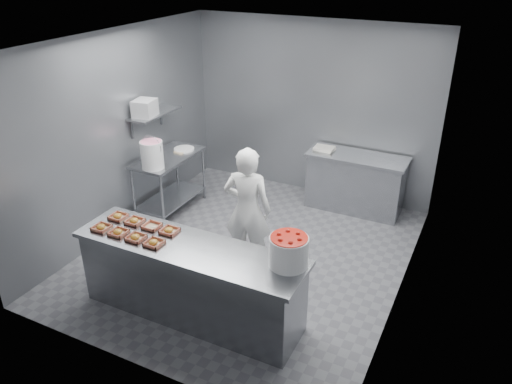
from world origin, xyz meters
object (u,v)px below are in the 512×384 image
tray_1 (118,232)px  tray_3 (154,243)px  tray_7 (169,231)px  strawberry_tub (289,250)px  tray_4 (118,216)px  tray_6 (152,226)px  glaze_bucket (152,154)px  tray_2 (136,237)px  service_counter (191,280)px  tray_5 (135,221)px  tray_0 (101,227)px  prep_table (169,175)px  back_counter (355,182)px  appliance (145,108)px  worker (248,210)px

tray_1 → tray_3: bearing=0.0°
tray_7 → strawberry_tub: bearing=0.4°
tray_4 → tray_6: (0.48, 0.00, -0.00)m
glaze_bucket → tray_2: bearing=-58.7°
service_counter → tray_6: tray_6 is taller
tray_5 → tray_7: bearing=0.0°
tray_0 → tray_7: bearing=21.2°
prep_table → tray_0: bearing=-74.3°
tray_4 → glaze_bucket: bearing=110.9°
back_counter → glaze_bucket: size_ratio=3.09×
tray_5 → glaze_bucket: glaze_bucket is taller
service_counter → tray_3: bearing=-157.8°
tray_3 → strawberry_tub: (1.42, 0.29, 0.15)m
appliance → tray_1: bearing=-72.1°
tray_5 → glaze_bucket: size_ratio=0.39×
tray_3 → strawberry_tub: strawberry_tub is taller
tray_4 → tray_7: same height
tray_5 → strawberry_tub: bearing=0.3°
tray_1 → appliance: 2.26m
glaze_bucket → prep_table: bearing=98.2°
service_counter → tray_3: size_ratio=13.88×
tray_1 → prep_table: bearing=111.6°
tray_1 → glaze_bucket: size_ratio=0.39×
back_counter → tray_1: size_ratio=8.01×
back_counter → tray_4: bearing=-122.2°
prep_table → tray_3: size_ratio=6.40×
tray_3 → tray_7: bearing=90.0°
tray_4 → back_counter: bearing=57.8°
prep_table → tray_5: size_ratio=6.40×
prep_table → tray_2: tray_2 is taller
back_counter → tray_2: size_ratio=8.01×
tray_5 → appliance: (-1.00, 1.60, 0.76)m
back_counter → worker: worker is taller
prep_table → glaze_bucket: glaze_bucket is taller
prep_table → glaze_bucket: (0.06, -0.44, 0.52)m
back_counter → tray_1: tray_1 is taller
tray_3 → back_counter: bearing=69.9°
tray_5 → tray_3: bearing=-30.2°
tray_3 → tray_7: size_ratio=1.00×
prep_table → tray_5: bearing=-65.4°
strawberry_tub → glaze_bucket: size_ratio=0.81×
service_counter → tray_6: (-0.58, 0.14, 0.47)m
tray_3 → strawberry_tub: 1.46m
tray_3 → service_counter: bearing=22.2°
back_counter → tray_2: 3.73m
tray_3 → appliance: (-1.48, 1.88, 0.76)m
prep_table → tray_5: (0.83, -1.81, 0.33)m
worker → strawberry_tub: bearing=123.6°
worker → appliance: size_ratio=5.18×
strawberry_tub → tray_1: bearing=-171.3°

